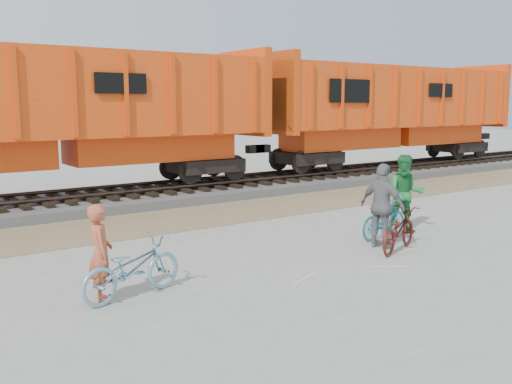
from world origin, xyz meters
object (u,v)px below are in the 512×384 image
at_px(hopper_car_center, 58,112).
at_px(person_man, 406,194).
at_px(bicycle_teal, 384,219).
at_px(bicycle_maroon, 398,230).
at_px(hopper_car_right, 392,109).
at_px(person_woman, 382,206).
at_px(bicycle_blue, 132,268).
at_px(person_solo, 100,253).

bearing_deg(hopper_car_center, person_man, -53.33).
height_order(bicycle_teal, bicycle_maroon, bicycle_teal).
relative_size(hopper_car_center, hopper_car_right, 1.00).
xyz_separation_m(bicycle_maroon, person_woman, (-0.10, 0.40, 0.49)).
bearing_deg(bicycle_blue, person_solo, 66.55).
bearing_deg(hopper_car_center, hopper_car_right, 0.00).
distance_m(hopper_car_center, bicycle_teal, 10.23).
bearing_deg(person_man, bicycle_teal, -127.46).
distance_m(bicycle_blue, bicycle_teal, 6.72).
xyz_separation_m(bicycle_blue, person_woman, (5.97, -0.16, 0.45)).
relative_size(bicycle_blue, person_woman, 1.01).
relative_size(bicycle_teal, person_man, 0.82).
relative_size(hopper_car_right, bicycle_teal, 8.62).
height_order(hopper_car_right, bicycle_blue, hopper_car_right).
height_order(hopper_car_center, bicycle_blue, hopper_car_center).
bearing_deg(bicycle_teal, hopper_car_right, -53.51).
relative_size(person_solo, person_man, 0.83).
xyz_separation_m(hopper_car_center, person_solo, (-2.06, -8.79, -2.19)).
bearing_deg(bicycle_blue, person_woman, -103.69).
distance_m(hopper_car_right, bicycle_teal, 13.23).
xyz_separation_m(bicycle_maroon, person_solo, (-6.57, 0.66, 0.35)).
xyz_separation_m(hopper_car_center, bicycle_maroon, (4.52, -9.46, -2.53)).
distance_m(bicycle_maroon, person_solo, 6.61).
relative_size(hopper_car_center, person_solo, 8.55).
height_order(bicycle_blue, bicycle_teal, bicycle_blue).
bearing_deg(bicycle_maroon, bicycle_teal, -53.68).
bearing_deg(hopper_car_right, bicycle_blue, -151.75).
relative_size(hopper_car_center, bicycle_maroon, 7.79).
height_order(hopper_car_right, bicycle_teal, hopper_car_right).
relative_size(hopper_car_center, person_man, 7.08).
height_order(bicycle_teal, person_solo, person_solo).
distance_m(hopper_car_right, bicycle_blue, 18.96).
distance_m(hopper_car_right, person_woman, 14.08).
bearing_deg(bicycle_blue, hopper_car_right, -73.89).
xyz_separation_m(hopper_car_center, bicycle_teal, (5.16, -8.47, -2.52)).
xyz_separation_m(bicycle_maroon, person_man, (1.64, 1.19, 0.52)).
distance_m(hopper_car_center, bicycle_blue, 9.37).
xyz_separation_m(hopper_car_right, bicycle_teal, (-9.84, -8.47, -2.52)).
bearing_deg(hopper_car_center, bicycle_blue, -99.92).
bearing_deg(person_woman, bicycle_maroon, -174.38).
xyz_separation_m(hopper_car_right, bicycle_blue, (-16.56, -8.89, -2.49)).
height_order(person_solo, person_woman, person_woman).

